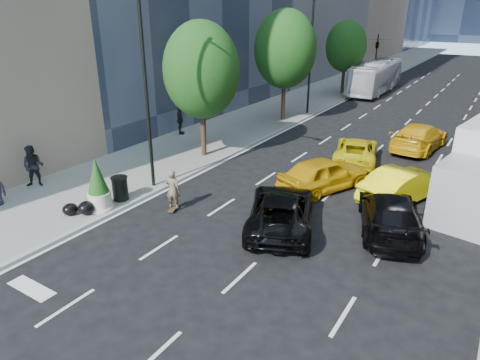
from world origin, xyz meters
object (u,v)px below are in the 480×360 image
Objects in this scene: trash_can at (120,189)px; planter_shrub at (98,185)px; black_sedan_mercedes at (389,213)px; black_sedan_lincoln at (281,210)px; skateboarder at (173,192)px; city_bus at (375,77)px.

trash_can is 1.29m from planter_shrub.
trash_can is at bearing -1.24° from black_sedan_mercedes.
black_sedan_lincoln is 4.19m from black_sedan_mercedes.
black_sedan_mercedes is 2.28× the size of planter_shrub.
skateboarder is at bearing 0.05° from black_sedan_mercedes.
skateboarder is 0.33× the size of black_sedan_mercedes.
black_sedan_mercedes is (3.70, 1.96, 0.03)m from black_sedan_lincoln.
city_bus reaches higher than trash_can.
skateboarder is 8.85m from black_sedan_mercedes.
planter_shrub is (-1.80, -33.91, -0.32)m from city_bus.
black_sedan_mercedes is at bearing -73.61° from city_bus.
black_sedan_lincoln is at bearing 22.62° from planter_shrub.
skateboarder is at bearing -89.58° from city_bus.
planter_shrub reaches higher than black_sedan_mercedes.
trash_can is at bearing -94.00° from city_bus.
city_bus reaches higher than black_sedan_mercedes.
black_sedan_lincoln is 0.47× the size of city_bus.
black_sedan_lincoln is at bearing -81.14° from city_bus.
black_sedan_mercedes is at bearing 19.27° from trash_can.
trash_can is (-2.51, -0.67, -0.20)m from skateboarder.
planter_shrub is at bearing 17.13° from skateboarder.
planter_shrub is (0.00, -1.15, 0.59)m from trash_can.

